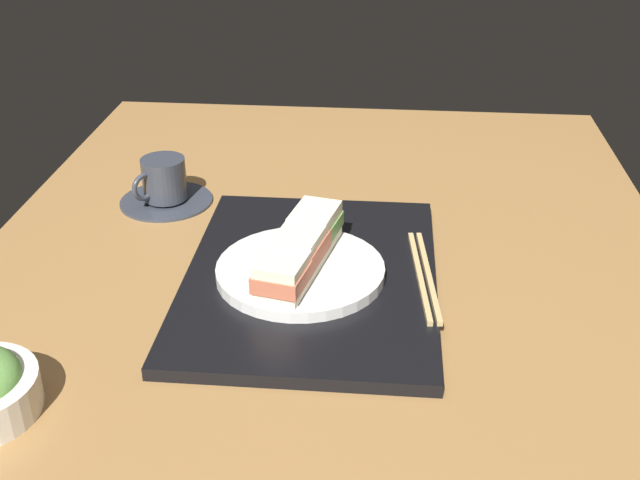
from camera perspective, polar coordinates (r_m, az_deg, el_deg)
ground_plane at (r=107.78cm, az=0.18°, el=-3.49°), size 140.00×100.00×3.00cm
serving_tray at (r=105.64cm, az=-0.67°, el=-2.72°), size 44.85×33.12×1.70cm
sandwich_plate at (r=103.97cm, az=-1.43°, el=-2.24°), size 22.29×22.29×1.54cm
sandwich_near at (r=97.30cm, az=-2.63°, el=-2.45°), size 9.37×7.58×4.75cm
sandwich_middle at (r=102.31cm, az=-1.45°, el=-0.65°), size 9.46×7.59×5.10cm
sandwich_far at (r=107.49cm, az=-0.38°, el=0.95°), size 9.19×7.58×5.26cm
chopsticks_pair at (r=104.68cm, az=7.52°, el=-2.54°), size 22.56×3.96×0.70cm
coffee_cup at (r=128.99cm, az=-11.20°, el=3.90°), size 14.91×14.91×7.53cm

